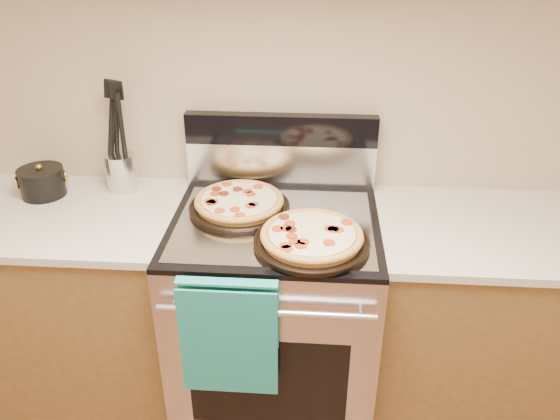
# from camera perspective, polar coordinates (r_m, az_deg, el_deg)

# --- Properties ---
(wall_back) EXTENTS (4.00, 0.00, 4.00)m
(wall_back) POSITION_cam_1_polar(r_m,az_deg,el_deg) (2.15, 0.19, 13.55)
(wall_back) COLOR tan
(wall_back) RESTS_ON ground
(range_body) EXTENTS (0.76, 0.68, 0.90)m
(range_body) POSITION_cam_1_polar(r_m,az_deg,el_deg) (2.26, -0.48, -11.57)
(range_body) COLOR #B7B7BC
(range_body) RESTS_ON ground
(oven_window) EXTENTS (0.56, 0.01, 0.40)m
(oven_window) POSITION_cam_1_polar(r_m,az_deg,el_deg) (2.02, -1.27, -17.68)
(oven_window) COLOR black
(oven_window) RESTS_ON range_body
(cooktop) EXTENTS (0.76, 0.68, 0.02)m
(cooktop) POSITION_cam_1_polar(r_m,az_deg,el_deg) (2.00, -0.53, -1.41)
(cooktop) COLOR black
(cooktop) RESTS_ON range_body
(backsplash_lower) EXTENTS (0.76, 0.06, 0.18)m
(backsplash_lower) POSITION_cam_1_polar(r_m,az_deg,el_deg) (2.23, 0.10, 4.80)
(backsplash_lower) COLOR silver
(backsplash_lower) RESTS_ON cooktop
(backsplash_upper) EXTENTS (0.76, 0.06, 0.12)m
(backsplash_upper) POSITION_cam_1_polar(r_m,az_deg,el_deg) (2.17, 0.11, 8.43)
(backsplash_upper) COLOR black
(backsplash_upper) RESTS_ON backsplash_lower
(oven_handle) EXTENTS (0.70, 0.03, 0.03)m
(oven_handle) POSITION_cam_1_polar(r_m,az_deg,el_deg) (1.75, -1.52, -10.67)
(oven_handle) COLOR silver
(oven_handle) RESTS_ON range_body
(dish_towel) EXTENTS (0.32, 0.05, 0.42)m
(dish_towel) POSITION_cam_1_polar(r_m,az_deg,el_deg) (1.83, -5.32, -12.88)
(dish_towel) COLOR #1A8380
(dish_towel) RESTS_ON oven_handle
(foil_sheet) EXTENTS (0.70, 0.55, 0.01)m
(foil_sheet) POSITION_cam_1_polar(r_m,az_deg,el_deg) (1.96, -0.60, -1.51)
(foil_sheet) COLOR gray
(foil_sheet) RESTS_ON cooktop
(cabinet_left) EXTENTS (1.00, 0.62, 0.88)m
(cabinet_left) POSITION_cam_1_polar(r_m,az_deg,el_deg) (2.50, -21.22, -9.59)
(cabinet_left) COLOR brown
(cabinet_left) RESTS_ON ground
(countertop_left) EXTENTS (1.02, 0.64, 0.03)m
(countertop_left) POSITION_cam_1_polar(r_m,az_deg,el_deg) (2.27, -23.20, -0.44)
(countertop_left) COLOR beige
(countertop_left) RESTS_ON cabinet_left
(cabinet_right) EXTENTS (1.00, 0.62, 0.88)m
(cabinet_right) POSITION_cam_1_polar(r_m,az_deg,el_deg) (2.40, 21.47, -11.49)
(cabinet_right) COLOR brown
(cabinet_right) RESTS_ON ground
(countertop_right) EXTENTS (1.02, 0.64, 0.03)m
(countertop_right) POSITION_cam_1_polar(r_m,az_deg,el_deg) (2.15, 23.59, -2.08)
(countertop_right) COLOR beige
(countertop_right) RESTS_ON cabinet_right
(pepperoni_pizza_back) EXTENTS (0.40, 0.40, 0.05)m
(pepperoni_pizza_back) POSITION_cam_1_polar(r_m,az_deg,el_deg) (2.05, -4.27, 0.71)
(pepperoni_pizza_back) COLOR #AF6E35
(pepperoni_pizza_back) RESTS_ON foil_sheet
(pepperoni_pizza_front) EXTENTS (0.49, 0.49, 0.05)m
(pepperoni_pizza_front) POSITION_cam_1_polar(r_m,az_deg,el_deg) (1.83, 3.34, -2.93)
(pepperoni_pizza_front) COLOR #AF6E35
(pepperoni_pizza_front) RESTS_ON foil_sheet
(utensil_crock) EXTENTS (0.13, 0.13, 0.15)m
(utensil_crock) POSITION_cam_1_polar(r_m,az_deg,el_deg) (2.31, -16.23, 3.86)
(utensil_crock) COLOR silver
(utensil_crock) RESTS_ON countertop_left
(saucepan) EXTENTS (0.23, 0.23, 0.10)m
(saucepan) POSITION_cam_1_polar(r_m,az_deg,el_deg) (2.37, -23.57, 2.58)
(saucepan) COLOR black
(saucepan) RESTS_ON countertop_left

